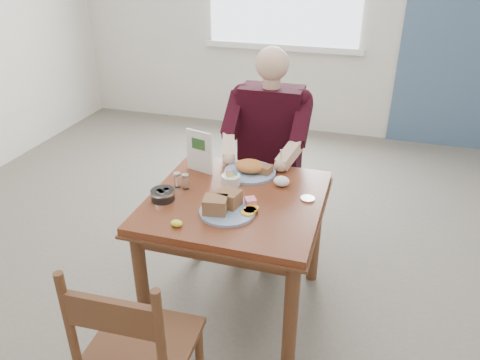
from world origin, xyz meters
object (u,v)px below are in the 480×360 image
(diner, at_px, (268,138))
(far_plate, at_px, (251,169))
(near_plate, at_px, (226,206))
(table, at_px, (236,215))
(chair_far, at_px, (270,177))
(chair_near, at_px, (137,352))

(diner, bearing_deg, far_plate, -89.72)
(near_plate, bearing_deg, diner, 89.65)
(table, relative_size, chair_far, 0.97)
(chair_far, bearing_deg, far_plate, -89.77)
(chair_far, bearing_deg, table, -90.00)
(chair_far, xyz_separation_m, diner, (0.00, -0.09, 0.33))
(chair_far, height_order, far_plate, chair_far)
(near_plate, bearing_deg, table, 88.03)
(table, relative_size, diner, 0.66)
(near_plate, height_order, far_plate, near_plate)
(far_plate, bearing_deg, near_plate, -90.95)
(chair_near, distance_m, diner, 1.62)
(near_plate, xyz_separation_m, far_plate, (0.01, 0.44, -0.00))
(far_plate, bearing_deg, diner, 90.28)
(diner, bearing_deg, table, -90.00)
(chair_far, relative_size, chair_near, 1.00)
(table, bearing_deg, far_plate, 89.60)
(chair_far, distance_m, near_plate, 1.00)
(table, relative_size, far_plate, 2.52)
(table, xyz_separation_m, far_plate, (0.00, 0.29, 0.14))
(chair_near, bearing_deg, table, 80.24)
(table, height_order, chair_far, chair_far)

